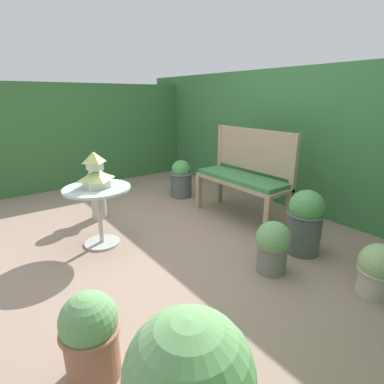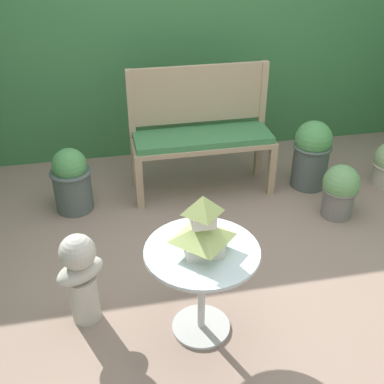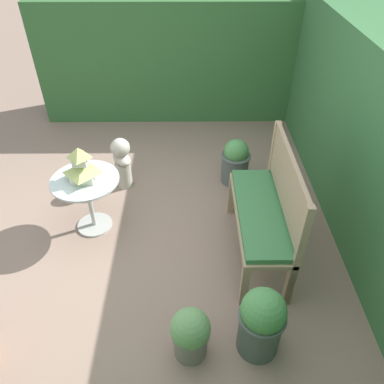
{
  "view_description": "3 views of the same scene",
  "coord_description": "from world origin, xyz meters",
  "px_view_note": "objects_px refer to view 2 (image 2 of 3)",
  "views": [
    {
      "loc": [
        2.44,
        -1.42,
        1.44
      ],
      "look_at": [
        -0.02,
        0.43,
        0.44
      ],
      "focal_mm": 28.0,
      "sensor_mm": 36.0,
      "label": 1
    },
    {
      "loc": [
        -0.77,
        -2.52,
        2.22
      ],
      "look_at": [
        -0.22,
        0.19,
        0.54
      ],
      "focal_mm": 45.0,
      "sensor_mm": 36.0,
      "label": 2
    },
    {
      "loc": [
        2.48,
        0.47,
        2.71
      ],
      "look_at": [
        -0.36,
        0.49,
        0.39
      ],
      "focal_mm": 35.0,
      "sensor_mm": 36.0,
      "label": 3
    }
  ],
  "objects_px": {
    "garden_bench": "(203,143)",
    "potted_plant_table_near": "(312,153)",
    "garden_bust": "(81,275)",
    "potted_plant_bench_left": "(72,180)",
    "patio_table": "(202,268)",
    "pagoda_birdhouse": "(202,228)",
    "potted_plant_hedge_corner": "(340,190)"
  },
  "relations": [
    {
      "from": "garden_bench",
      "to": "potted_plant_table_near",
      "type": "height_order",
      "value": "potted_plant_table_near"
    },
    {
      "from": "garden_bust",
      "to": "potted_plant_table_near",
      "type": "distance_m",
      "value": 2.35
    },
    {
      "from": "potted_plant_bench_left",
      "to": "garden_bust",
      "type": "bearing_deg",
      "value": -86.6
    },
    {
      "from": "garden_bust",
      "to": "potted_plant_table_near",
      "type": "relative_size",
      "value": 1.0
    },
    {
      "from": "patio_table",
      "to": "pagoda_birdhouse",
      "type": "xyz_separation_m",
      "value": [
        -0.0,
        -0.0,
        0.28
      ]
    },
    {
      "from": "patio_table",
      "to": "potted_plant_hedge_corner",
      "type": "relative_size",
      "value": 1.42
    },
    {
      "from": "garden_bust",
      "to": "potted_plant_bench_left",
      "type": "xyz_separation_m",
      "value": [
        -0.08,
        1.28,
        -0.07
      ]
    },
    {
      "from": "potted_plant_hedge_corner",
      "to": "potted_plant_bench_left",
      "type": "xyz_separation_m",
      "value": [
        -2.1,
        0.53,
        0.04
      ]
    },
    {
      "from": "pagoda_birdhouse",
      "to": "potted_plant_bench_left",
      "type": "xyz_separation_m",
      "value": [
        -0.75,
        1.51,
        -0.47
      ]
    },
    {
      "from": "pagoda_birdhouse",
      "to": "garden_bust",
      "type": "distance_m",
      "value": 0.82
    },
    {
      "from": "garden_bust",
      "to": "potted_plant_table_near",
      "type": "xyz_separation_m",
      "value": [
        1.99,
        1.25,
        -0.02
      ]
    },
    {
      "from": "patio_table",
      "to": "potted_plant_bench_left",
      "type": "xyz_separation_m",
      "value": [
        -0.75,
        1.51,
        -0.2
      ]
    },
    {
      "from": "patio_table",
      "to": "pagoda_birdhouse",
      "type": "relative_size",
      "value": 1.86
    },
    {
      "from": "potted_plant_hedge_corner",
      "to": "potted_plant_bench_left",
      "type": "distance_m",
      "value": 2.17
    },
    {
      "from": "patio_table",
      "to": "pagoda_birdhouse",
      "type": "bearing_deg",
      "value": -116.57
    },
    {
      "from": "pagoda_birdhouse",
      "to": "garden_bust",
      "type": "relative_size",
      "value": 0.56
    },
    {
      "from": "garden_bench",
      "to": "patio_table",
      "type": "relative_size",
      "value": 1.87
    },
    {
      "from": "garden_bench",
      "to": "garden_bust",
      "type": "distance_m",
      "value": 1.72
    },
    {
      "from": "garden_bench",
      "to": "patio_table",
      "type": "bearing_deg",
      "value": -102.78
    },
    {
      "from": "patio_table",
      "to": "potted_plant_hedge_corner",
      "type": "bearing_deg",
      "value": 35.84
    },
    {
      "from": "potted_plant_bench_left",
      "to": "garden_bench",
      "type": "bearing_deg",
      "value": 4.54
    },
    {
      "from": "garden_bench",
      "to": "patio_table",
      "type": "xyz_separation_m",
      "value": [
        -0.36,
        -1.59,
        0.01
      ]
    },
    {
      "from": "potted_plant_table_near",
      "to": "garden_bust",
      "type": "bearing_deg",
      "value": -147.84
    },
    {
      "from": "potted_plant_table_near",
      "to": "potted_plant_bench_left",
      "type": "distance_m",
      "value": 2.07
    },
    {
      "from": "garden_bust",
      "to": "potted_plant_hedge_corner",
      "type": "relative_size",
      "value": 1.37
    },
    {
      "from": "patio_table",
      "to": "potted_plant_table_near",
      "type": "distance_m",
      "value": 1.99
    },
    {
      "from": "potted_plant_hedge_corner",
      "to": "potted_plant_bench_left",
      "type": "relative_size",
      "value": 0.82
    },
    {
      "from": "garden_bench",
      "to": "patio_table",
      "type": "distance_m",
      "value": 1.63
    },
    {
      "from": "garden_bench",
      "to": "garden_bust",
      "type": "relative_size",
      "value": 1.95
    },
    {
      "from": "pagoda_birdhouse",
      "to": "garden_bench",
      "type": "bearing_deg",
      "value": 77.22
    },
    {
      "from": "potted_plant_hedge_corner",
      "to": "potted_plant_table_near",
      "type": "bearing_deg",
      "value": 94.03
    },
    {
      "from": "garden_bench",
      "to": "potted_plant_hedge_corner",
      "type": "xyz_separation_m",
      "value": [
        0.99,
        -0.62,
        -0.22
      ]
    }
  ]
}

